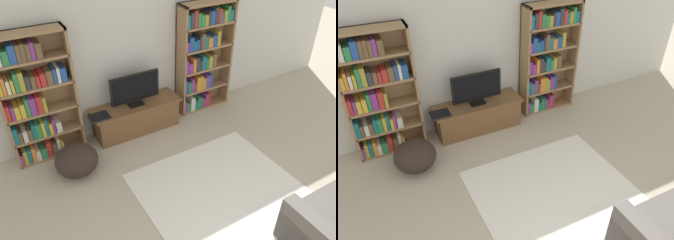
% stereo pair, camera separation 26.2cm
% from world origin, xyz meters
% --- Properties ---
extents(wall_back, '(8.80, 0.06, 2.60)m').
position_xyz_m(wall_back, '(0.00, 4.23, 1.30)').
color(wall_back, silver).
rests_on(wall_back, ground_plane).
extents(bookshelf_left, '(0.99, 0.30, 1.90)m').
position_xyz_m(bookshelf_left, '(-1.53, 4.05, 0.94)').
color(bookshelf_left, '#93704C').
rests_on(bookshelf_left, ground_plane).
extents(bookshelf_right, '(0.99, 0.30, 1.90)m').
position_xyz_m(bookshelf_right, '(1.22, 4.05, 0.97)').
color(bookshelf_right, '#93704C').
rests_on(bookshelf_right, ground_plane).
extents(tv_stand, '(1.45, 0.46, 0.49)m').
position_xyz_m(tv_stand, '(-0.10, 3.94, 0.25)').
color(tv_stand, brown).
rests_on(tv_stand, ground_plane).
extents(television, '(0.81, 0.16, 0.53)m').
position_xyz_m(television, '(-0.10, 3.92, 0.78)').
color(television, black).
rests_on(television, tv_stand).
extents(laptop, '(0.30, 0.25, 0.03)m').
position_xyz_m(laptop, '(-0.73, 3.86, 0.51)').
color(laptop, '#28282D').
rests_on(laptop, tv_stand).
extents(area_rug, '(2.04, 1.84, 0.02)m').
position_xyz_m(area_rug, '(0.25, 2.12, 0.01)').
color(area_rug, white).
rests_on(area_rug, ground_plane).
extents(beanbag_ottoman, '(0.59, 0.59, 0.42)m').
position_xyz_m(beanbag_ottoman, '(-1.26, 3.43, 0.21)').
color(beanbag_ottoman, '#2D231E').
rests_on(beanbag_ottoman, ground_plane).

